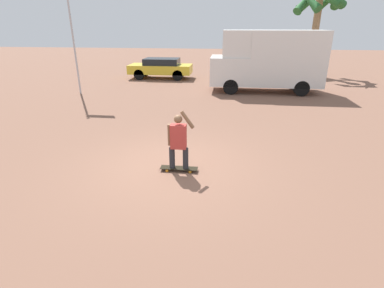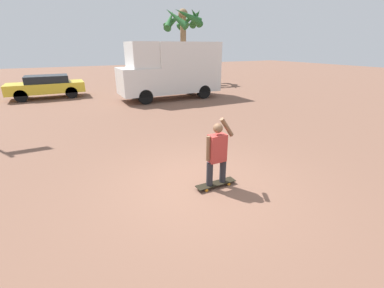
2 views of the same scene
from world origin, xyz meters
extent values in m
plane|color=brown|center=(0.00, 0.00, 0.00)|extent=(80.00, 80.00, 0.00)
cube|color=black|center=(0.28, -0.20, 0.08)|extent=(0.94, 0.23, 0.02)
cylinder|color=orange|center=(-0.01, -0.29, 0.03)|extent=(0.07, 0.03, 0.07)
cylinder|color=orange|center=(-0.01, -0.11, 0.03)|extent=(0.07, 0.03, 0.07)
cylinder|color=orange|center=(0.57, -0.29, 0.03)|extent=(0.07, 0.03, 0.07)
cylinder|color=orange|center=(0.57, -0.11, 0.03)|extent=(0.07, 0.03, 0.07)
cylinder|color=#28282D|center=(0.11, -0.20, 0.35)|extent=(0.14, 0.14, 0.54)
cylinder|color=#28282D|center=(0.45, -0.20, 0.35)|extent=(0.14, 0.14, 0.54)
cube|color=#B23833|center=(0.28, -0.20, 0.92)|extent=(0.38, 0.22, 0.60)
sphere|color=brown|center=(0.28, -0.20, 1.36)|extent=(0.20, 0.20, 0.20)
cylinder|color=brown|center=(0.06, -0.20, 0.96)|extent=(0.09, 0.09, 0.53)
cylinder|color=brown|center=(0.50, -0.20, 1.36)|extent=(0.35, 0.09, 0.44)
cylinder|color=black|center=(1.56, 8.91, 0.39)|extent=(0.78, 0.28, 0.78)
cylinder|color=black|center=(1.56, 10.69, 0.39)|extent=(0.78, 0.28, 0.78)
cylinder|color=black|center=(5.15, 8.91, 0.39)|extent=(0.78, 0.28, 0.78)
cylinder|color=black|center=(5.15, 10.69, 0.39)|extent=(0.78, 0.28, 0.78)
cube|color=white|center=(1.47, 9.80, 1.11)|extent=(2.03, 2.06, 1.44)
cube|color=black|center=(1.07, 9.80, 1.40)|extent=(0.04, 1.75, 0.72)
cube|color=white|center=(4.37, 9.80, 1.78)|extent=(3.77, 2.06, 2.77)
cube|color=white|center=(1.78, 9.80, 2.50)|extent=(1.42, 1.89, 1.33)
cylinder|color=black|center=(-4.43, 12.58, 0.34)|extent=(0.68, 0.22, 0.68)
cylinder|color=black|center=(-4.43, 14.09, 0.34)|extent=(0.68, 0.22, 0.68)
cylinder|color=black|center=(-1.85, 12.58, 0.34)|extent=(0.68, 0.22, 0.68)
cylinder|color=black|center=(-1.85, 14.09, 0.34)|extent=(0.68, 0.22, 0.68)
cube|color=gold|center=(-3.14, 13.33, 0.63)|extent=(4.16, 1.73, 0.57)
cube|color=black|center=(-3.04, 13.33, 1.12)|extent=(2.29, 1.52, 0.41)
cylinder|color=#8E704C|center=(7.26, 16.10, 2.66)|extent=(0.47, 0.47, 5.33)
sphere|color=#8E704C|center=(7.26, 16.10, 5.33)|extent=(0.76, 0.76, 0.76)
cone|color=#235B28|center=(8.32, 15.88, 5.05)|extent=(1.03, 2.29, 1.48)
cone|color=#235B28|center=(8.09, 16.78, 5.00)|extent=(1.85, 2.06, 1.62)
cone|color=#235B28|center=(6.99, 17.14, 4.98)|extent=(2.23, 1.12, 1.68)
cone|color=#235B28|center=(6.42, 16.78, 4.91)|extent=(1.76, 1.98, 1.84)
cone|color=#235B28|center=(6.39, 15.45, 4.95)|extent=(1.75, 2.05, 1.76)
cone|color=#235B28|center=(7.15, 15.02, 5.09)|extent=(2.28, 0.81, 1.36)
cone|color=#235B28|center=(8.00, 15.31, 5.06)|extent=(2.03, 1.96, 1.44)
camera|label=1|loc=(1.41, -6.87, 3.44)|focal=28.00mm
camera|label=2|loc=(-2.49, -4.42, 2.94)|focal=24.00mm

